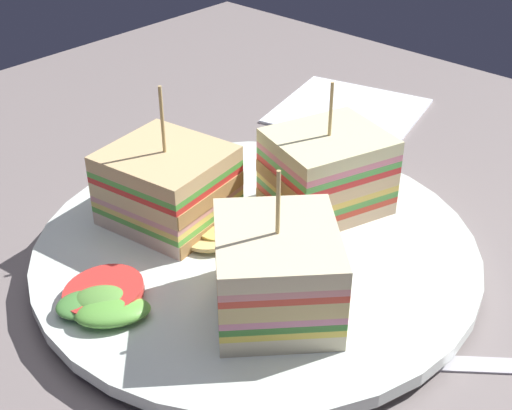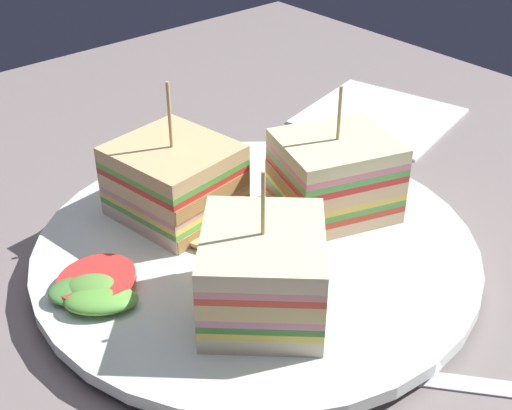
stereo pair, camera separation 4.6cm
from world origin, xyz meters
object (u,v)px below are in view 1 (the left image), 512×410
at_px(sandwich_wedge_1, 277,271).
at_px(napkin, 349,110).
at_px(sandwich_wedge_2, 326,172).
at_px(plate, 256,250).
at_px(sandwich_wedge_0, 168,186).
at_px(chip_pile, 229,227).

distance_m(sandwich_wedge_1, napkin, 0.32).
bearing_deg(sandwich_wedge_2, napkin, -130.44).
distance_m(plate, napkin, 0.26).
relative_size(plate, sandwich_wedge_2, 3.10).
height_order(sandwich_wedge_2, napkin, sandwich_wedge_2).
bearing_deg(sandwich_wedge_0, plate, 7.96).
relative_size(plate, sandwich_wedge_1, 2.87).
distance_m(sandwich_wedge_1, sandwich_wedge_2, 0.12).
xyz_separation_m(chip_pile, napkin, (-0.08, 0.25, -0.02)).
xyz_separation_m(sandwich_wedge_2, napkin, (-0.10, 0.17, -0.04)).
height_order(plate, sandwich_wedge_2, sandwich_wedge_2).
relative_size(sandwich_wedge_1, chip_pile, 1.39).
height_order(sandwich_wedge_1, napkin, sandwich_wedge_1).
bearing_deg(sandwich_wedge_1, napkin, -18.61).
bearing_deg(chip_pile, napkin, 107.63).
bearing_deg(sandwich_wedge_0, napkin, 88.91).
relative_size(plate, napkin, 2.26).
relative_size(plate, chip_pile, 3.98).
xyz_separation_m(sandwich_wedge_1, chip_pile, (-0.07, 0.03, -0.02)).
relative_size(sandwich_wedge_1, napkin, 0.79).
xyz_separation_m(sandwich_wedge_0, chip_pile, (0.05, 0.01, -0.02)).
bearing_deg(plate, sandwich_wedge_2, 85.05).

